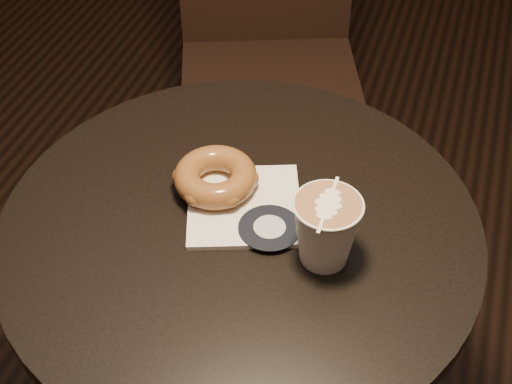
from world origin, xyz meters
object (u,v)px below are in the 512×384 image
(pastry_bag, at_px, (244,205))
(doughnut, at_px, (216,177))
(latte_cup, at_px, (326,231))
(chair, at_px, (268,21))
(cafe_table, at_px, (242,304))

(pastry_bag, relative_size, doughnut, 1.32)
(doughnut, distance_m, latte_cup, 0.20)
(chair, distance_m, pastry_bag, 0.79)
(cafe_table, bearing_deg, latte_cup, -12.41)
(cafe_table, distance_m, pastry_bag, 0.21)
(pastry_bag, bearing_deg, latte_cup, -42.75)
(cafe_table, xyz_separation_m, pastry_bag, (-0.00, 0.03, 0.20))
(doughnut, bearing_deg, pastry_bag, -22.27)
(pastry_bag, xyz_separation_m, latte_cup, (0.13, -0.06, 0.05))
(chair, relative_size, latte_cup, 10.36)
(cafe_table, relative_size, latte_cup, 7.22)
(pastry_bag, bearing_deg, chair, 84.72)
(chair, xyz_separation_m, latte_cup, (0.33, -0.81, 0.20))
(cafe_table, distance_m, doughnut, 0.24)
(chair, bearing_deg, latte_cup, -88.85)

